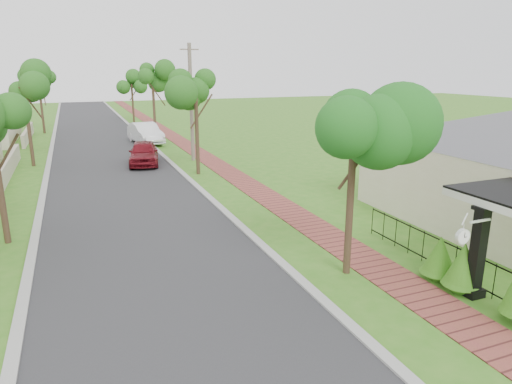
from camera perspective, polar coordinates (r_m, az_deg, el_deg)
ground at (r=11.99m, az=6.07°, el=-14.47°), size 160.00×160.00×0.00m
road at (r=29.81m, az=-17.62°, el=3.06°), size 7.00×120.00×0.02m
kerb_right at (r=30.27m, az=-10.73°, el=3.69°), size 0.30×120.00×0.10m
kerb_left at (r=29.79m, az=-24.62°, el=2.37°), size 0.30×120.00×0.10m
sidewalk at (r=30.87m, az=-5.99°, el=4.09°), size 1.50×120.00×0.03m
porch_post at (r=13.44m, az=25.90°, el=-7.32°), size 0.48×0.48×2.52m
picket_fence at (r=14.52m, az=23.68°, el=-7.92°), size 0.03×8.02×1.00m
street_trees at (r=36.08m, az=-18.94°, el=12.24°), size 10.70×37.65×5.89m
hedge_row at (r=13.01m, az=28.00°, el=-9.61°), size 0.91×4.70×2.28m
parked_car_red at (r=29.71m, az=-13.86°, el=4.75°), size 2.47×4.58×1.48m
parked_car_white at (r=38.10m, az=-13.65°, el=7.13°), size 2.39×5.20×1.65m
near_tree at (r=12.93m, az=12.24°, el=8.68°), size 2.21×2.21×5.68m
utility_pole at (r=30.11m, az=-8.10°, el=11.01°), size 1.20×0.24×7.44m
station_clock at (r=12.39m, az=24.56°, el=-4.92°), size 1.05×0.13×0.56m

